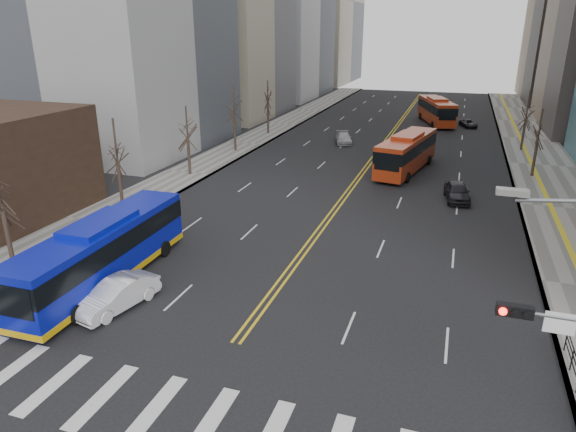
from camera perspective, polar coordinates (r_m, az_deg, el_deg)
The scene contains 13 objects.
ground at distance 21.11m, azimuth -11.77°, elevation -20.96°, with size 220.00×220.00×0.00m, color black.
sidewalk_right at distance 60.65m, azimuth 26.38°, elevation 5.07°, with size 7.00×130.00×0.15m, color slate.
sidewalk_left at distance 65.10m, azimuth -4.81°, elevation 8.02°, with size 5.00×130.00×0.15m, color slate.
crosswalk at distance 21.11m, azimuth -11.77°, elevation -20.94°, with size 26.70×4.00×0.01m.
centerline at distance 70.34m, azimuth 11.12°, elevation 8.58°, with size 0.55×100.00×0.01m.
street_trees at distance 51.32m, azimuth 0.14°, elevation 10.26°, with size 35.20×47.20×7.60m.
blue_bus at distance 30.69m, azimuth -19.90°, elevation -3.61°, with size 3.23×13.18×3.79m.
red_bus_near at distance 53.23m, azimuth 13.06°, elevation 7.08°, with size 5.01×12.47×3.83m.
red_bus_far at distance 82.17m, azimuth 16.17°, elevation 11.33°, with size 6.42×12.60×3.88m.
car_white at distance 28.22m, azimuth -18.48°, elevation -8.30°, with size 1.65×4.73×1.56m, color silver.
car_dark_mid at distance 45.49m, azimuth 18.27°, elevation 2.60°, with size 1.84×4.58×1.56m, color black.
car_silver at distance 65.59m, azimuth 6.20°, elevation 8.58°, with size 1.84×4.52×1.31m, color #AFAEB4.
car_dark_far at distance 80.77m, azimuth 19.41°, elevation 9.68°, with size 1.77×3.85×1.07m, color black.
Camera 1 is at (8.73, -13.43, 13.76)m, focal length 32.00 mm.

